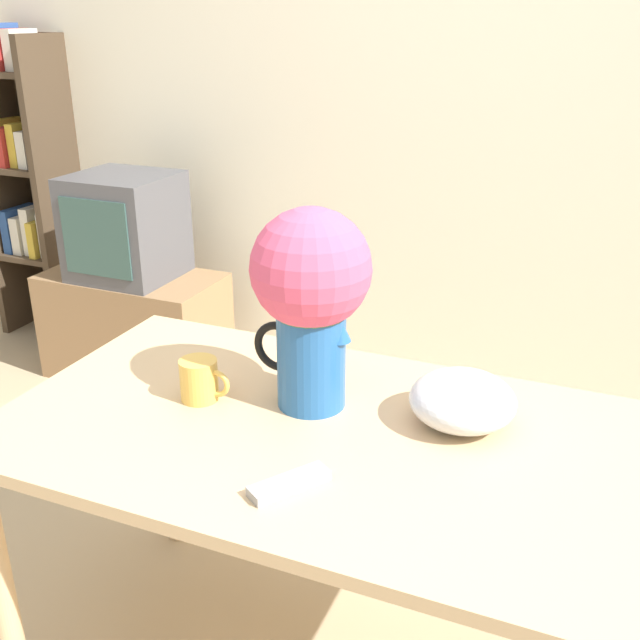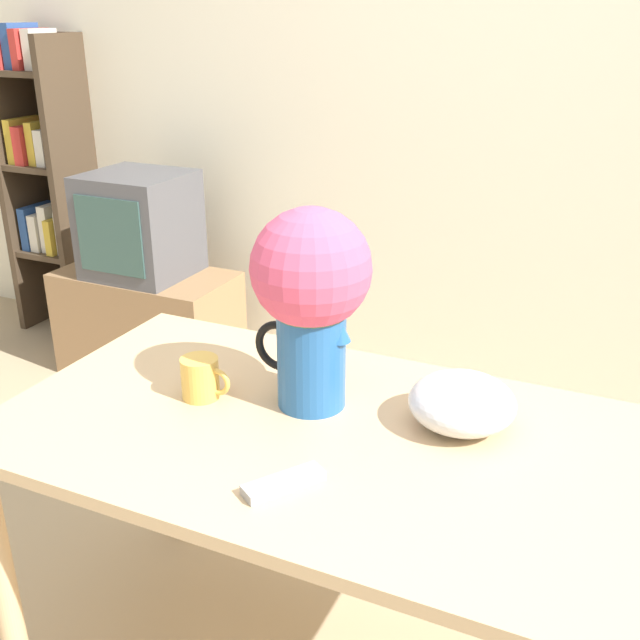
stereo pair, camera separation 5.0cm
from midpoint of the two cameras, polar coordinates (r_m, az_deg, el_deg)
The scene contains 9 objects.
wall_back at distance 3.08m, azimuth 14.16°, elevation 16.80°, with size 8.00×0.05×2.60m.
table at distance 1.69m, azimuth 0.19°, elevation -11.06°, with size 1.37×0.81×0.74m.
flower_vase at distance 1.61m, azimuth 0.20°, elevation 2.29°, with size 0.27×0.26×0.46m.
coffee_mug at distance 1.75m, azimuth -8.22°, elevation -4.41°, with size 0.12×0.09×0.10m.
white_bowl at distance 1.64m, azimuth 11.63°, elevation -6.18°, with size 0.23×0.23×0.12m.
remote_control at distance 1.44m, azimuth -1.75°, elevation -12.30°, with size 0.13×0.16×0.02m.
tv_stand at distance 3.52m, azimuth -12.49°, elevation -0.24°, with size 0.79×0.41×0.48m.
tv_set at distance 3.37m, azimuth -13.17°, elevation 7.08°, with size 0.42×0.41×0.45m.
bookshelf at distance 4.06m, azimuth -19.62°, elevation 10.49°, with size 0.38×0.32×1.52m.
Camera 2 is at (0.62, -1.09, 1.58)m, focal length 42.00 mm.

